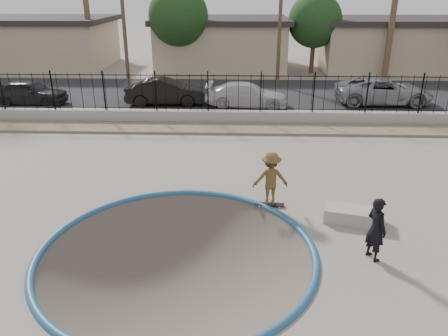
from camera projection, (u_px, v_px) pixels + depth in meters
name	position (u px, v px, depth m)	size (l,w,h in m)	color
ground	(211.00, 133.00, 23.31)	(120.00, 120.00, 2.20)	gray
bowl_pit	(177.00, 253.00, 10.89)	(6.84, 6.84, 1.80)	#4C413A
coping_ring	(177.00, 253.00, 10.89)	(7.04, 7.04, 0.20)	#25537A
rock_strip	(207.00, 128.00, 20.28)	(42.00, 1.60, 0.11)	#8D7D5C
retaining_wall	(208.00, 117.00, 21.20)	(42.00, 0.45, 0.60)	gray
fence	(208.00, 92.00, 20.74)	(40.00, 0.04, 1.80)	black
street	(216.00, 92.00, 27.49)	(90.00, 8.00, 0.04)	black
house_west	(41.00, 42.00, 36.01)	(11.60, 8.60, 3.90)	tan
house_center	(222.00, 42.00, 35.51)	(10.60, 8.60, 3.90)	tan
house_east	(396.00, 43.00, 35.04)	(12.60, 8.60, 3.90)	tan
utility_pole_left	(123.00, 11.00, 27.74)	(1.70, 0.24, 9.00)	#473323
utility_pole_mid	(281.00, 7.00, 27.31)	(1.70, 0.24, 9.50)	#473323
street_tree_left	(178.00, 16.00, 31.53)	(4.32, 4.32, 6.36)	#473323
street_tree_mid	(315.00, 21.00, 32.25)	(3.96, 3.96, 5.83)	#473323
skater	(270.00, 182.00, 12.89)	(1.05, 0.61, 1.63)	brown
skateboard	(269.00, 204.00, 13.18)	(0.91, 0.28, 0.08)	black
videographer	(376.00, 229.00, 10.38)	(0.59, 0.39, 1.62)	black
concrete_ledge	(353.00, 215.00, 12.25)	(1.60, 0.70, 0.40)	#9C968B
car_a	(30.00, 92.00, 24.24)	(1.63, 4.04, 1.38)	black
car_b	(165.00, 92.00, 24.25)	(1.52, 4.37, 1.44)	black
car_c	(247.00, 95.00, 23.85)	(1.81, 4.45, 1.29)	#BDBDBF
car_d	(383.00, 91.00, 24.36)	(2.43, 5.28, 1.47)	gray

